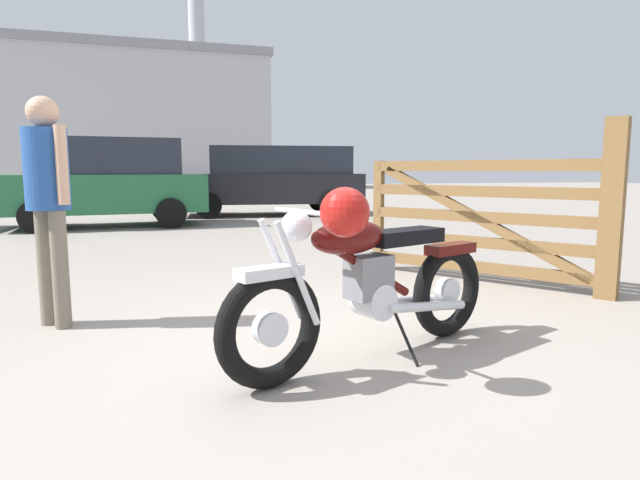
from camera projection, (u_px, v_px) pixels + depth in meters
ground_plane at (317, 348)px, 3.43m from camera, size 80.00×80.00×0.00m
vintage_motorcycle at (367, 281)px, 3.13m from camera, size 1.97×1.02×1.07m
timber_gate at (506, 215)px, 5.24m from camera, size 1.61×2.12×1.60m
bystander at (48, 188)px, 3.79m from camera, size 0.34×0.36×1.66m
pale_sedan_back at (110, 182)px, 10.82m from camera, size 4.03×2.08×1.78m
red_hatchback_near at (273, 178)px, 13.63m from camera, size 4.85×2.33×1.74m
industrial_building at (144, 124)px, 37.10m from camera, size 16.02×14.40×15.93m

